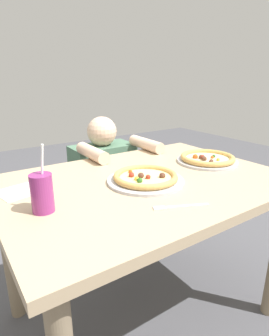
{
  "coord_description": "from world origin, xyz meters",
  "views": [
    {
      "loc": [
        -0.7,
        -0.95,
        1.19
      ],
      "look_at": [
        -0.0,
        0.08,
        0.78
      ],
      "focal_mm": 30.17,
      "sensor_mm": 36.0,
      "label": 1
    }
  ],
  "objects_px": {
    "pizza_near": "(145,178)",
    "drink_cup_colored": "(42,193)",
    "fork": "(178,207)",
    "pizza_far": "(207,159)",
    "diner_seated": "(105,194)"
  },
  "relations": [
    {
      "from": "pizza_near",
      "to": "drink_cup_colored",
      "type": "bearing_deg",
      "value": -176.26
    },
    {
      "from": "pizza_near",
      "to": "pizza_far",
      "type": "bearing_deg",
      "value": 6.52
    },
    {
      "from": "drink_cup_colored",
      "to": "fork",
      "type": "xyz_separation_m",
      "value": [
        0.4,
        -0.24,
        -0.07
      ]
    },
    {
      "from": "pizza_far",
      "to": "diner_seated",
      "type": "xyz_separation_m",
      "value": [
        -0.29,
        0.62,
        -0.35
      ]
    },
    {
      "from": "fork",
      "to": "diner_seated",
      "type": "relative_size",
      "value": 0.2
    },
    {
      "from": "diner_seated",
      "to": "pizza_near",
      "type": "bearing_deg",
      "value": -102.71
    },
    {
      "from": "fork",
      "to": "pizza_near",
      "type": "bearing_deg",
      "value": 79.05
    },
    {
      "from": "diner_seated",
      "to": "drink_cup_colored",
      "type": "bearing_deg",
      "value": -130.62
    },
    {
      "from": "fork",
      "to": "diner_seated",
      "type": "distance_m",
      "value": 1.02
    },
    {
      "from": "pizza_near",
      "to": "drink_cup_colored",
      "type": "height_order",
      "value": "drink_cup_colored"
    },
    {
      "from": "pizza_near",
      "to": "fork",
      "type": "relative_size",
      "value": 1.74
    },
    {
      "from": "pizza_far",
      "to": "diner_seated",
      "type": "height_order",
      "value": "diner_seated"
    },
    {
      "from": "pizza_far",
      "to": "drink_cup_colored",
      "type": "distance_m",
      "value": 0.9
    },
    {
      "from": "drink_cup_colored",
      "to": "pizza_near",
      "type": "bearing_deg",
      "value": 3.74
    },
    {
      "from": "pizza_far",
      "to": "drink_cup_colored",
      "type": "bearing_deg",
      "value": -174.88
    }
  ]
}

